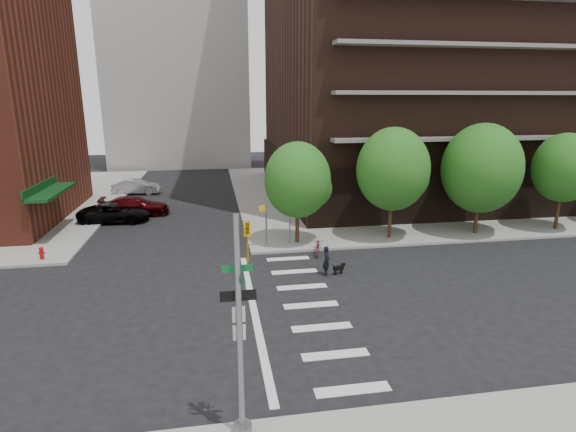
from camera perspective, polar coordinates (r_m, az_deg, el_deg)
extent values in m
plane|color=black|center=(19.64, -5.85, -11.84)|extent=(120.00, 120.00, 0.00)
cube|color=gray|center=(47.15, 17.73, 3.29)|extent=(39.00, 33.00, 0.15)
cube|color=silver|center=(15.01, 8.20, -21.00)|extent=(2.40, 0.50, 0.01)
cube|color=silver|center=(16.61, 6.03, -17.12)|extent=(2.40, 0.50, 0.01)
cube|color=silver|center=(18.28, 4.31, -13.91)|extent=(2.40, 0.50, 0.01)
cube|color=silver|center=(20.01, 2.92, -11.23)|extent=(2.40, 0.50, 0.01)
cube|color=silver|center=(21.79, 1.78, -8.99)|extent=(2.40, 0.50, 0.01)
cube|color=silver|center=(23.60, 0.82, -7.08)|extent=(2.40, 0.50, 0.01)
cube|color=silver|center=(25.44, 0.00, -5.45)|extent=(2.40, 0.50, 0.01)
cube|color=silver|center=(19.66, -4.36, -11.75)|extent=(0.30, 13.00, 0.01)
cube|color=black|center=(46.17, 14.87, 5.89)|extent=(25.50, 25.50, 4.00)
cube|color=#0C3814|center=(32.78, -27.79, 2.74)|extent=(1.40, 6.00, 0.20)
cylinder|color=#301E11|center=(27.56, 1.18, -1.04)|extent=(0.24, 0.24, 2.30)
sphere|color=#235B19|center=(26.95, 1.21, 4.60)|extent=(4.00, 4.00, 4.00)
cylinder|color=#301E11|center=(29.21, 12.83, -0.21)|extent=(0.24, 0.24, 2.60)
sphere|color=#235B19|center=(28.60, 13.18, 5.81)|extent=(4.50, 4.50, 4.50)
cylinder|color=#301E11|center=(31.99, 22.81, 0.00)|extent=(0.24, 0.24, 2.30)
sphere|color=#235B19|center=(31.41, 23.37, 5.57)|extent=(5.00, 5.00, 5.00)
cylinder|color=#301E11|center=(35.51, 31.06, 0.64)|extent=(0.24, 0.24, 2.60)
sphere|color=#235B19|center=(35.03, 31.67, 5.25)|extent=(4.00, 4.00, 4.00)
cylinder|color=slate|center=(11.51, -6.18, -14.35)|extent=(0.16, 0.16, 6.00)
cylinder|color=slate|center=(13.12, -5.81, -25.32)|extent=(0.50, 0.50, 0.30)
imported|color=gold|center=(10.61, -5.17, -3.33)|extent=(0.16, 0.20, 1.00)
cube|color=#0A5926|center=(10.97, -6.46, -6.64)|extent=(0.75, 0.02, 0.18)
cube|color=#0A5926|center=(10.93, -5.58, -8.10)|extent=(0.02, 0.75, 0.18)
cube|color=black|center=(11.22, -6.35, -10.03)|extent=(0.90, 0.02, 0.28)
cube|color=silver|center=(11.43, -6.28, -12.31)|extent=(0.32, 0.02, 0.42)
cube|color=silver|center=(11.67, -6.21, -14.50)|extent=(0.32, 0.02, 0.42)
cylinder|color=slate|center=(26.56, -2.78, -1.32)|extent=(0.10, 0.10, 2.60)
cube|color=gold|center=(26.26, -3.24, 0.97)|extent=(0.32, 0.25, 0.32)
cylinder|color=slate|center=(27.30, 0.23, -1.30)|extent=(0.08, 0.08, 2.20)
cube|color=gold|center=(26.92, 0.29, 0.45)|extent=(0.64, 0.02, 0.64)
cylinder|color=#A50C0C|center=(28.33, -28.80, -4.26)|extent=(0.22, 0.22, 0.60)
sphere|color=#A50C0C|center=(28.24, -28.88, -3.66)|extent=(0.24, 0.24, 0.24)
imported|color=black|center=(35.14, -21.17, 0.36)|extent=(2.43, 5.05, 1.39)
imported|color=#370306|center=(36.68, -18.85, 1.21)|extent=(2.26, 5.19, 1.49)
imported|color=#ADB0B5|center=(45.07, -18.68, 3.56)|extent=(1.83, 4.45, 1.43)
imported|color=maroon|center=(26.10, 3.84, -3.84)|extent=(1.10, 1.96, 0.97)
imported|color=black|center=(22.99, 4.92, -5.69)|extent=(0.61, 0.44, 1.55)
cube|color=black|center=(23.31, 6.43, -6.56)|extent=(0.57, 0.32, 0.22)
cube|color=black|center=(23.42, 7.06, -6.14)|extent=(0.19, 0.17, 0.16)
cylinder|color=black|center=(23.49, 6.76, -7.00)|extent=(0.06, 0.06, 0.24)
cylinder|color=black|center=(23.30, 6.06, -7.15)|extent=(0.06, 0.06, 0.24)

